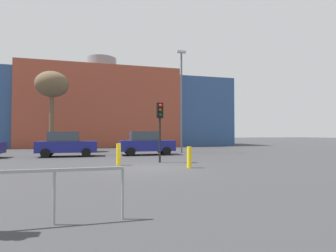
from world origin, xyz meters
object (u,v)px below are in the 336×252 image
at_px(parked_car_1, 67,144).
at_px(bollard_yellow_0, 189,157).
at_px(traffic_light_island, 160,118).
at_px(bollard_yellow_1, 119,154).
at_px(parked_car_2, 146,143).
at_px(street_lamp, 181,95).
at_px(bare_tree_0, 52,86).

height_order(parked_car_1, bollard_yellow_0, parked_car_1).
bearing_deg(parked_car_1, traffic_light_island, -45.91).
distance_m(traffic_light_island, bollard_yellow_0, 3.57).
bearing_deg(bollard_yellow_1, parked_car_2, 67.64).
distance_m(parked_car_1, parked_car_2, 6.00).
relative_size(parked_car_1, street_lamp, 0.46).
xyz_separation_m(bare_tree_0, bollard_yellow_1, (5.23, -12.72, -5.69)).
distance_m(traffic_light_island, bare_tree_0, 14.73).
bearing_deg(traffic_light_island, bollard_yellow_1, -77.47).
bearing_deg(street_lamp, parked_car_1, -171.85).
bearing_deg(parked_car_1, bollard_yellow_0, -52.98).
height_order(parked_car_2, street_lamp, street_lamp).
distance_m(parked_car_1, traffic_light_island, 8.41).
relative_size(bollard_yellow_1, street_lamp, 0.13).
xyz_separation_m(parked_car_2, bollard_yellow_0, (0.56, -8.70, -0.41)).
height_order(bollard_yellow_0, street_lamp, street_lamp).
distance_m(parked_car_2, street_lamp, 5.57).
relative_size(traffic_light_island, bare_tree_0, 0.46).
bearing_deg(bollard_yellow_0, traffic_light_island, 106.59).
distance_m(parked_car_2, traffic_light_island, 6.15).
xyz_separation_m(parked_car_1, street_lamp, (9.44, 1.35, 4.19)).
height_order(bare_tree_0, bollard_yellow_1, bare_tree_0).
xyz_separation_m(parked_car_1, bare_tree_0, (-1.96, 6.09, 5.35)).
distance_m(bollard_yellow_0, bollard_yellow_1, 3.88).
height_order(bollard_yellow_0, bollard_yellow_1, bollard_yellow_1).
height_order(parked_car_1, street_lamp, street_lamp).
xyz_separation_m(traffic_light_island, street_lamp, (3.71, 7.27, 2.52)).
xyz_separation_m(parked_car_2, traffic_light_island, (-0.27, -5.92, 1.66)).
bearing_deg(traffic_light_island, street_lamp, 149.34).
bearing_deg(parked_car_2, bollard_yellow_1, -112.36).
bearing_deg(traffic_light_island, parked_car_2, 173.74).
bearing_deg(bollard_yellow_0, bollard_yellow_1, 147.77).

